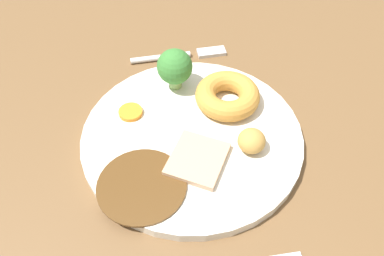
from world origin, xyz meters
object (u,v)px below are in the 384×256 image
Objects in this scene: meat_slice_main at (197,159)px; broccoli_floret at (176,67)px; dinner_plate at (192,137)px; carrot_coin_front at (131,112)px; yorkshire_pudding at (227,96)px; fork at (182,55)px; roast_potato_left at (252,141)px.

broccoli_floret reaches higher than meat_slice_main.
dinner_plate is 4.08× the size of meat_slice_main.
broccoli_floret is at bearing -173.94° from meat_slice_main.
yorkshire_pudding is at bearing 92.98° from carrot_coin_front.
yorkshire_pudding is 13.22cm from carrot_coin_front.
meat_slice_main is 0.79× the size of yorkshire_pudding.
fork is at bearing 179.56° from dinner_plate.
yorkshire_pudding is (-4.95, 5.32, 2.10)cm from dinner_plate.
meat_slice_main reaches higher than dinner_plate.
roast_potato_left is at bearing 11.46° from yorkshire_pudding.
dinner_plate is 7.94cm from roast_potato_left.
broccoli_floret is (-4.83, 6.58, 3.18)cm from carrot_coin_front.
carrot_coin_front is at bearing -53.69° from broccoli_floret.
roast_potato_left reaches higher than carrot_coin_front.
dinner_plate is 4.69× the size of broccoli_floret.
fork is (-21.78, -0.06, -1.41)cm from meat_slice_main.
dinner_plate is 8.89× the size of carrot_coin_front.
yorkshire_pudding is 13.58cm from fork.
yorkshire_pudding is 1.45× the size of broccoli_floret.
meat_slice_main is 6.98cm from roast_potato_left.
meat_slice_main is 11.89cm from carrot_coin_front.
carrot_coin_front reaches higher than fork.
yorkshire_pudding is at bearing -72.16° from fork.
broccoli_floret is (-9.10, -1.25, 4.16)cm from dinner_plate.
dinner_plate is 8.97cm from carrot_coin_front.
roast_potato_left is (-1.35, 6.77, 1.01)cm from meat_slice_main.
dinner_plate is 4.65cm from meat_slice_main.
roast_potato_left reaches higher than meat_slice_main.
carrot_coin_front is 15.30cm from fork.
carrot_coin_front is at bearing -116.65° from roast_potato_left.
meat_slice_main is at bearing 2.50° from dinner_plate.
roast_potato_left is (3.16, 6.97, 2.11)cm from dinner_plate.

